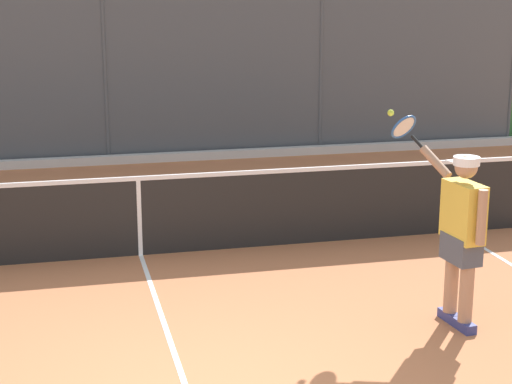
{
  "coord_description": "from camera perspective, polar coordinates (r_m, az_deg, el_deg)",
  "views": [
    {
      "loc": [
        0.89,
        5.46,
        3.13
      ],
      "look_at": [
        -1.07,
        -2.64,
        1.05
      ],
      "focal_mm": 58.64,
      "sensor_mm": 36.0,
      "label": 1
    }
  ],
  "objects": [
    {
      "name": "fence_backdrop",
      "position": [
        15.77,
        -10.37,
        7.38
      ],
      "size": [
        18.97,
        1.37,
        3.01
      ],
      "color": "#474C51",
      "rests_on": "ground"
    },
    {
      "name": "tennis_net",
      "position": [
        9.91,
        -7.97,
        -1.56
      ],
      "size": [
        10.6,
        0.09,
        1.07
      ],
      "color": "#2D2D2D",
      "rests_on": "ground"
    },
    {
      "name": "tennis_player",
      "position": [
        7.9,
        13.79,
        -2.41
      ],
      "size": [
        0.56,
        1.34,
        1.92
      ],
      "rotation": [
        0.0,
        0.0,
        -1.47
      ],
      "color": "navy",
      "rests_on": "ground"
    }
  ]
}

